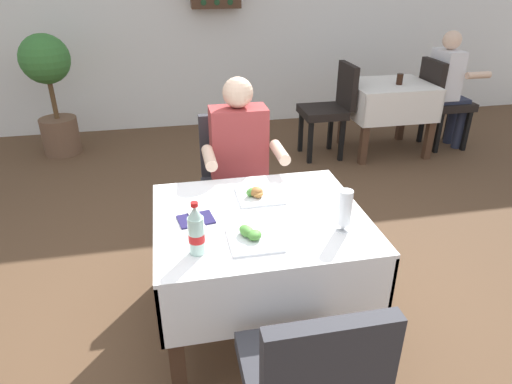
{
  "coord_description": "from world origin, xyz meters",
  "views": [
    {
      "loc": [
        -0.27,
        -1.83,
        1.87
      ],
      "look_at": [
        0.14,
        0.16,
        0.83
      ],
      "focal_mm": 31.52,
      "sensor_mm": 36.0,
      "label": 1
    }
  ],
  "objects": [
    {
      "name": "plate_far_diner",
      "position": [
        0.17,
        0.25,
        0.77
      ],
      "size": [
        0.24,
        0.24,
        0.06
      ],
      "color": "white",
      "rests_on": "main_dining_table"
    },
    {
      "name": "beer_glass_left",
      "position": [
        0.49,
        -0.15,
        0.86
      ],
      "size": [
        0.07,
        0.07,
        0.21
      ],
      "color": "white",
      "rests_on": "main_dining_table"
    },
    {
      "name": "main_dining_table",
      "position": [
        0.14,
        0.06,
        0.58
      ],
      "size": [
        1.05,
        0.91,
        0.75
      ],
      "color": "white",
      "rests_on": "ground"
    },
    {
      "name": "cola_bottle_primary",
      "position": [
        -0.19,
        -0.2,
        0.86
      ],
      "size": [
        0.07,
        0.07,
        0.25
      ],
      "color": "silver",
      "rests_on": "main_dining_table"
    },
    {
      "name": "potted_plant_corner",
      "position": [
        -1.43,
        3.12,
        0.75
      ],
      "size": [
        0.49,
        0.49,
        1.26
      ],
      "color": "brown",
      "rests_on": "ground"
    },
    {
      "name": "seated_diner_far",
      "position": [
        0.17,
        0.8,
        0.71
      ],
      "size": [
        0.5,
        0.46,
        1.26
      ],
      "color": "#282D42",
      "rests_on": "ground"
    },
    {
      "name": "chair_near_camera_side",
      "position": [
        0.14,
        -0.78,
        0.55
      ],
      "size": [
        0.44,
        0.5,
        0.97
      ],
      "color": "#2D2D33",
      "rests_on": "ground"
    },
    {
      "name": "chair_far_diner_seat",
      "position": [
        0.14,
        0.91,
        0.55
      ],
      "size": [
        0.44,
        0.5,
        0.97
      ],
      "color": "#2D2D33",
      "rests_on": "ground"
    },
    {
      "name": "background_table_tumbler",
      "position": [
        2.11,
        2.41,
        0.81
      ],
      "size": [
        0.06,
        0.06,
        0.11
      ],
      "primitive_type": "cylinder",
      "color": "black",
      "rests_on": "background_dining_table"
    },
    {
      "name": "background_chair_right",
      "position": [
        2.67,
        2.47,
        0.55
      ],
      "size": [
        0.5,
        0.44,
        0.97
      ],
      "color": "black",
      "rests_on": "ground"
    },
    {
      "name": "napkin_cutlery_set",
      "position": [
        -0.18,
        0.08,
        0.76
      ],
      "size": [
        0.19,
        0.2,
        0.01
      ],
      "color": "#231E4C",
      "rests_on": "main_dining_table"
    },
    {
      "name": "background_chair_left",
      "position": [
        1.41,
        2.47,
        0.55
      ],
      "size": [
        0.5,
        0.44,
        0.97
      ],
      "color": "black",
      "rests_on": "ground"
    },
    {
      "name": "back_wall",
      "position": [
        0.0,
        3.85,
        1.4
      ],
      "size": [
        11.0,
        0.12,
        2.8
      ],
      "primitive_type": "cube",
      "color": "white",
      "rests_on": "ground"
    },
    {
      "name": "plate_near_camera",
      "position": [
        0.06,
        -0.15,
        0.77
      ],
      "size": [
        0.23,
        0.23,
        0.06
      ],
      "color": "white",
      "rests_on": "main_dining_table"
    },
    {
      "name": "background_patron",
      "position": [
        2.72,
        2.47,
        0.71
      ],
      "size": [
        0.46,
        0.5,
        1.26
      ],
      "color": "#282D42",
      "rests_on": "ground"
    },
    {
      "name": "background_dining_table",
      "position": [
        2.04,
        2.47,
        0.55
      ],
      "size": [
        0.85,
        0.72,
        0.75
      ],
      "color": "white",
      "rests_on": "ground"
    },
    {
      "name": "ground_plane",
      "position": [
        0.0,
        0.0,
        0.0
      ],
      "size": [
        11.0,
        11.0,
        0.0
      ],
      "primitive_type": "plane",
      "color": "brown"
    }
  ]
}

